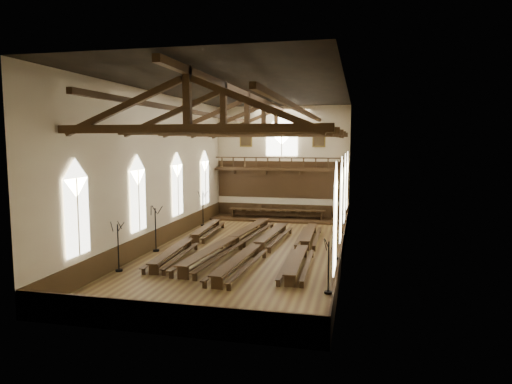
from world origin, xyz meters
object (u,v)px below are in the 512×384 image
at_px(dais, 277,219).
at_px(refectory_row_b, 233,240).
at_px(candelabrum_left_mid, 156,238).
at_px(candelabrum_left_near, 119,256).
at_px(candelabrum_right_far, 341,222).
at_px(candelabrum_right_near, 328,277).
at_px(high_table, 277,210).
at_px(candelabrum_right_mid, 335,245).
at_px(refectory_row_c, 257,246).
at_px(refectory_row_d, 304,246).
at_px(refectory_row_a, 191,239).
at_px(candelabrum_left_far, 203,215).

bearing_deg(dais, refectory_row_b, -94.52).
bearing_deg(candelabrum_left_mid, candelabrum_left_near, -90.00).
relative_size(dais, candelabrum_right_far, 4.37).
bearing_deg(candelabrum_right_near, candelabrum_right_far, 90.00).
height_order(high_table, candelabrum_right_near, candelabrum_right_near).
bearing_deg(candelabrum_right_mid, candelabrum_right_near, -90.00).
bearing_deg(candelabrum_right_mid, refectory_row_c, -178.69).
height_order(refectory_row_d, candelabrum_left_near, candelabrum_left_near).
relative_size(dais, candelabrum_right_near, 4.47).
bearing_deg(dais, candelabrum_right_near, -72.92).
height_order(refectory_row_c, candelabrum_right_far, candelabrum_right_far).
xyz_separation_m(refectory_row_a, candelabrum_right_mid, (9.41, -1.12, 0.34)).
relative_size(refectory_row_b, dais, 1.30).
relative_size(refectory_row_b, candelabrum_right_mid, 5.45).
bearing_deg(high_table, candelabrum_right_mid, -65.07).
height_order(refectory_row_b, candelabrum_left_near, candelabrum_left_near).
bearing_deg(candelabrum_right_mid, refectory_row_b, 169.50).
height_order(candelabrum_left_mid, candelabrum_left_far, candelabrum_left_mid).
height_order(candelabrum_right_near, candelabrum_right_mid, candelabrum_right_mid).
bearing_deg(dais, refectory_row_a, -108.38).
relative_size(candelabrum_left_far, candelabrum_right_far, 1.10).
xyz_separation_m(candelabrum_left_near, candelabrum_right_far, (11.10, 13.01, -0.03)).
bearing_deg(refectory_row_a, refectory_row_b, 1.93).
distance_m(high_table, candelabrum_left_mid, 13.98).
distance_m(refectory_row_c, dais, 12.44).
xyz_separation_m(refectory_row_b, candelabrum_right_far, (6.58, 6.61, 0.22)).
bearing_deg(high_table, candelabrum_left_mid, -112.68).
distance_m(candelabrum_left_near, candelabrum_right_near, 11.16).
xyz_separation_m(candelabrum_left_mid, candelabrum_right_far, (11.10, 8.46, -0.09)).
relative_size(refectory_row_a, candelabrum_right_mid, 5.04).
bearing_deg(candelabrum_left_near, refectory_row_c, 38.29).
distance_m(candelabrum_left_mid, candelabrum_right_near, 12.47).
height_order(refectory_row_b, dais, refectory_row_b).
xyz_separation_m(refectory_row_c, dais, (-1.03, 12.39, -0.44)).
bearing_deg(refectory_row_d, refectory_row_b, 174.42).
height_order(high_table, candelabrum_left_far, candelabrum_left_far).
distance_m(refectory_row_a, high_table, 11.76).
relative_size(refectory_row_a, high_table, 1.62).
distance_m(dais, high_table, 0.76).
xyz_separation_m(refectory_row_c, high_table, (-1.03, 12.39, 0.32)).
distance_m(refectory_row_b, candelabrum_left_far, 8.38).
height_order(high_table, candelabrum_right_far, candelabrum_right_far).
relative_size(dais, candelabrum_right_mid, 4.19).
bearing_deg(refectory_row_a, refectory_row_d, -2.74).
xyz_separation_m(candelabrum_left_near, candelabrum_right_mid, (11.10, 5.18, 0.01)).
distance_m(refectory_row_b, refectory_row_c, 2.32).
distance_m(high_table, candelabrum_right_mid, 13.54).
bearing_deg(refectory_row_d, refectory_row_c, -162.11).
height_order(refectory_row_a, refectory_row_b, refectory_row_b).
bearing_deg(candelabrum_right_mid, candelabrum_left_far, 143.31).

